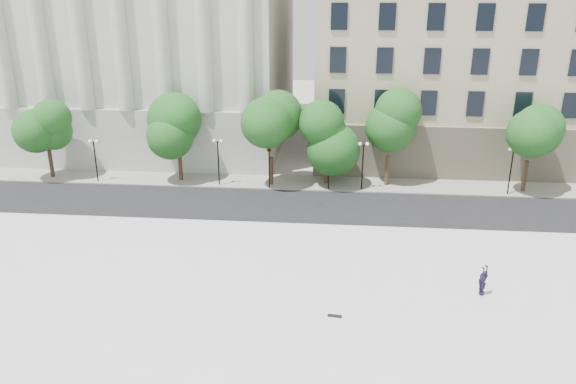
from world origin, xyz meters
name	(u,v)px	position (x,y,z in m)	size (l,w,h in m)	color
ground	(248,342)	(0.00, 0.00, 0.00)	(160.00, 160.00, 0.00)	#ABA8A1
plaza	(257,306)	(0.00, 3.00, 0.23)	(44.00, 22.00, 0.45)	white
street	(283,208)	(0.00, 18.00, 0.01)	(60.00, 8.00, 0.02)	black
far_sidewalk	(290,182)	(0.00, 24.00, 0.06)	(60.00, 4.00, 0.12)	#9A998E
building_west	(146,22)	(-17.00, 38.57, 12.89)	(31.50, 27.65, 25.60)	beige
building_east	(491,41)	(20.00, 38.91, 11.14)	(36.00, 26.15, 23.00)	#BBAE8E
traffic_light_west	(269,147)	(-1.64, 22.30, 3.77)	(0.75, 1.96, 4.27)	black
traffic_light_east	(329,150)	(3.52, 22.30, 3.64)	(0.93, 1.63, 4.15)	black
person_lying	(481,291)	(12.54, 4.98, 0.70)	(0.65, 0.43, 1.79)	black
skateboard	(335,316)	(4.30, 2.02, 0.49)	(0.76, 0.19, 0.08)	black
street_trees	(296,132)	(0.55, 23.60, 4.82)	(45.87, 4.49, 7.14)	#382619
lamp_posts	(295,157)	(0.55, 22.60, 2.91)	(36.94, 0.28, 4.33)	black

